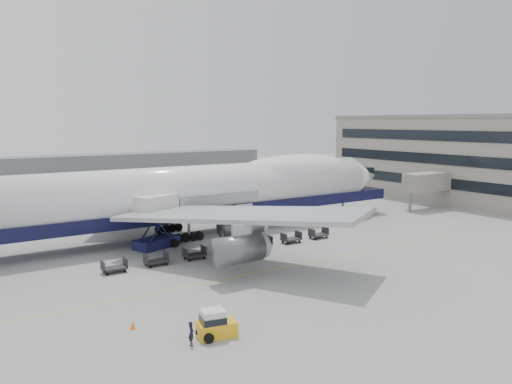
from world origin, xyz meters
TOP-DOWN VIEW (x-y plane):
  - ground at (0.00, 0.00)m, footprint 260.00×260.00m
  - apron_line at (0.00, -6.00)m, footprint 60.00×0.15m
  - hangar at (-10.00, 70.00)m, footprint 110.00×8.00m
  - airliner at (0.64, 12.00)m, footprint 67.00×55.30m
  - catering_truck at (-7.37, 8.52)m, footprint 5.60×4.57m
  - baggage_tug at (-13.45, -16.37)m, footprint 2.83×1.90m
  - ground_worker at (-15.34, -16.59)m, footprint 0.57×0.68m
  - traffic_cone at (-17.67, -12.09)m, footprint 0.38×0.38m
  - dolly_0 at (-14.53, 1.63)m, footprint 2.30×1.35m
  - dolly_1 at (-10.25, 1.63)m, footprint 2.30×1.35m
  - dolly_2 at (-5.98, 1.63)m, footprint 2.30×1.35m
  - dolly_3 at (-1.70, 1.63)m, footprint 2.30×1.35m
  - dolly_4 at (2.57, 1.63)m, footprint 2.30×1.35m
  - dolly_5 at (6.85, 1.63)m, footprint 2.30×1.35m
  - dolly_6 at (11.12, 1.63)m, footprint 2.30×1.35m

SIDE VIEW (x-z plane):
  - ground at x=0.00m, z-range 0.00..0.00m
  - apron_line at x=0.00m, z-range 0.00..0.01m
  - traffic_cone at x=-17.67m, z-range -0.01..0.55m
  - dolly_0 at x=-14.53m, z-range -0.12..1.18m
  - dolly_1 at x=-10.25m, z-range -0.12..1.18m
  - dolly_2 at x=-5.98m, z-range -0.12..1.18m
  - dolly_3 at x=-1.70m, z-range -0.12..1.18m
  - dolly_4 at x=2.57m, z-range -0.12..1.18m
  - dolly_5 at x=6.85m, z-range -0.12..1.18m
  - dolly_6 at x=11.12m, z-range -0.12..1.18m
  - ground_worker at x=-15.34m, z-range 0.00..1.58m
  - baggage_tug at x=-13.45m, z-range -0.11..1.80m
  - catering_truck at x=-7.37m, z-range 0.38..6.51m
  - hangar at x=-10.00m, z-range 0.00..7.00m
  - airliner at x=0.64m, z-range -4.37..15.61m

